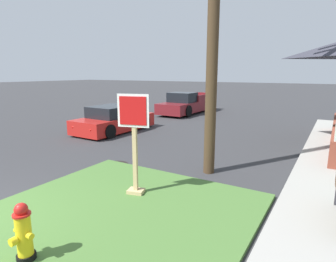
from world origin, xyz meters
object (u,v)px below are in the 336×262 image
stop_sign (135,146)px  parked_sedan_red (114,120)px  pickup_truck_maroon (187,104)px  manhole_cover (117,164)px  fire_hydrant (23,233)px

stop_sign → parked_sedan_red: size_ratio=0.55×
parked_sedan_red → pickup_truck_maroon: 7.34m
manhole_cover → pickup_truck_maroon: pickup_truck_maroon is taller
manhole_cover → pickup_truck_maroon: size_ratio=0.13×
stop_sign → pickup_truck_maroon: size_ratio=0.41×
stop_sign → manhole_cover: bearing=141.6°
fire_hydrant → pickup_truck_maroon: bearing=109.0°
fire_hydrant → manhole_cover: 4.64m
parked_sedan_red → pickup_truck_maroon: pickup_truck_maroon is taller
pickup_truck_maroon → stop_sign: bearing=-67.5°
stop_sign → parked_sedan_red: (-5.36, 5.26, -0.64)m
fire_hydrant → parked_sedan_red: bearing=124.2°
fire_hydrant → parked_sedan_red: parked_sedan_red is taller
manhole_cover → parked_sedan_red: 5.13m
manhole_cover → parked_sedan_red: parked_sedan_red is taller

